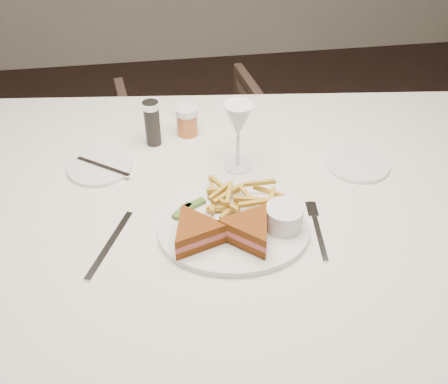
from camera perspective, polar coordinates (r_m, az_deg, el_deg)
ground at (r=1.78m, az=11.72°, el=-19.05°), size 5.00×5.00×0.00m
table at (r=1.43m, az=-0.31°, el=-12.12°), size 1.58×1.15×0.75m
chair_far at (r=2.14m, az=-3.25°, el=5.22°), size 0.64×0.61×0.60m
table_setting at (r=1.11m, az=0.61°, el=-0.19°), size 0.80×0.65×0.18m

